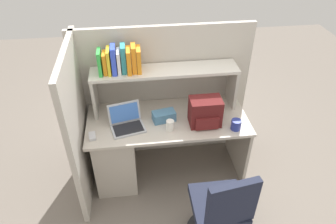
# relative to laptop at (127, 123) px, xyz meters

# --- Properties ---
(ground_plane) EXTENTS (8.00, 8.00, 0.00)m
(ground_plane) POSITION_rel_laptop_xyz_m (0.40, 0.08, -0.78)
(ground_plane) COLOR slate
(desk) EXTENTS (1.60, 0.70, 0.73)m
(desk) POSITION_rel_laptop_xyz_m (0.01, 0.08, -0.38)
(desk) COLOR beige
(desk) RESTS_ON ground_plane
(cubicle_partition_rear) EXTENTS (1.84, 0.05, 1.55)m
(cubicle_partition_rear) POSITION_rel_laptop_xyz_m (0.40, 0.46, -0.01)
(cubicle_partition_rear) COLOR #BCB5A8
(cubicle_partition_rear) RESTS_ON ground_plane
(cubicle_partition_left) EXTENTS (0.05, 1.06, 1.55)m
(cubicle_partition_left) POSITION_rel_laptop_xyz_m (-0.45, 0.03, -0.01)
(cubicle_partition_left) COLOR #BCB5A8
(cubicle_partition_left) RESTS_ON ground_plane
(overhead_hutch) EXTENTS (1.44, 0.28, 0.45)m
(overhead_hutch) POSITION_rel_laptop_xyz_m (0.40, 0.28, 0.30)
(overhead_hutch) COLOR #BCB7AC
(overhead_hutch) RESTS_ON desk
(reference_books_on_shelf) EXTENTS (0.40, 0.19, 0.27)m
(reference_books_on_shelf) POSITION_rel_laptop_xyz_m (-0.01, 0.28, 0.52)
(reference_books_on_shelf) COLOR green
(reference_books_on_shelf) RESTS_ON overhead_hutch
(laptop) EXTENTS (0.36, 0.33, 0.22)m
(laptop) POSITION_rel_laptop_xyz_m (0.00, 0.00, 0.00)
(laptop) COLOR #B7BABF
(laptop) RESTS_ON desk
(backpack) EXTENTS (0.30, 0.22, 0.28)m
(backpack) POSITION_rel_laptop_xyz_m (0.75, -0.04, 0.08)
(backpack) COLOR #591919
(backpack) RESTS_ON desk
(computer_mouse) EXTENTS (0.07, 0.11, 0.03)m
(computer_mouse) POSITION_rel_laptop_xyz_m (-0.32, -0.12, -0.03)
(computer_mouse) COLOR silver
(computer_mouse) RESTS_ON desk
(paper_cup) EXTENTS (0.08, 0.08, 0.10)m
(paper_cup) POSITION_rel_laptop_xyz_m (0.41, -0.09, 0.00)
(paper_cup) COLOR white
(paper_cup) RESTS_ON desk
(tissue_box) EXTENTS (0.24, 0.16, 0.10)m
(tissue_box) POSITION_rel_laptop_xyz_m (0.37, 0.06, -0.00)
(tissue_box) COLOR teal
(tissue_box) RESTS_ON desk
(snack_canister) EXTENTS (0.10, 0.10, 0.10)m
(snack_canister) POSITION_rel_laptop_xyz_m (1.03, -0.16, -0.00)
(snack_canister) COLOR navy
(snack_canister) RESTS_ON desk
(office_chair) EXTENTS (0.52, 0.52, 0.93)m
(office_chair) POSITION_rel_laptop_xyz_m (0.73, -0.85, -0.39)
(office_chair) COLOR black
(office_chair) RESTS_ON ground_plane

